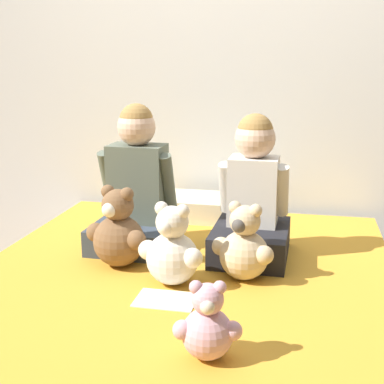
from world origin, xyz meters
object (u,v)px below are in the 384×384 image
Objects in this scene: child_on_left at (137,191)px; pillow_at_headboard at (215,208)px; bed at (178,339)px; teddy_bear_held_by_right_child at (244,247)px; child_on_right at (253,201)px; teddy_bear_held_by_left_child at (118,233)px; sign_card at (166,300)px; teddy_bear_at_foot_of_bed at (207,326)px; teddy_bear_between_children at (172,250)px.

pillow_at_headboard is at bearing 63.01° from child_on_left.
bed is 0.45m from teddy_bear_held_by_right_child.
child_on_right is 1.20× the size of pillow_at_headboard.
teddy_bear_held_by_left_child is at bearing -109.99° from pillow_at_headboard.
sign_card is at bearing -89.95° from pillow_at_headboard.
child_on_left is 0.27m from teddy_bear_held_by_left_child.
teddy_bear_at_foot_of_bed is at bearing -67.33° from bed.
pillow_at_headboard is (0.01, 0.86, -0.07)m from teddy_bear_between_children.
child_on_left is 0.63m from sign_card.
teddy_bear_held_by_right_child is at bearing 76.59° from teddy_bear_at_foot_of_bed.
teddy_bear_held_by_left_child is at bearing -153.50° from child_on_right.
child_on_right is 0.86m from teddy_bear_at_foot_of_bed.
teddy_bear_held_by_right_child is at bearing -72.49° from pillow_at_headboard.
teddy_bear_held_by_right_child is (0.24, 0.08, 0.37)m from bed.
teddy_bear_held_by_left_child is 0.28m from teddy_bear_between_children.
child_on_left reaches higher than child_on_right.
pillow_at_headboard reaches higher than bed.
teddy_bear_held_by_right_child is (-0.00, -0.27, -0.11)m from child_on_right.
bed is at bearing -51.48° from child_on_left.
teddy_bear_between_children is at bearing -10.21° from teddy_bear_held_by_left_child.
sign_card reaches higher than bed.
child_on_right reaches higher than teddy_bear_held_by_right_child.
pillow_at_headboard is at bearing 127.30° from teddy_bear_held_by_right_child.
teddy_bear_held_by_right_child is 0.27m from teddy_bear_between_children.
child_on_left is 1.05× the size of child_on_right.
child_on_left is at bearing 109.20° from teddy_bear_at_foot_of_bed.
teddy_bear_between_children is 1.47× the size of sign_card.
child_on_left is 2.99× the size of sign_card.
sign_card is (-0.24, -0.24, -0.12)m from teddy_bear_held_by_right_child.
bed is 3.42× the size of child_on_right.
teddy_bear_at_foot_of_bed is (0.22, -0.47, -0.03)m from teddy_bear_between_children.
sign_card is at bearing -28.90° from teddy_bear_held_by_left_child.
teddy_bear_between_children is 0.52m from teddy_bear_at_foot_of_bed.
child_on_right is at bearing 109.53° from teddy_bear_held_by_right_child.
bed is 0.66m from child_on_left.
teddy_bear_at_foot_of_bed is (-0.04, -0.84, -0.14)m from child_on_right.
teddy_bear_between_children is (-0.25, -0.10, 0.00)m from teddy_bear_held_by_right_child.
bed is 8.87× the size of teddy_bear_at_foot_of_bed.
pillow_at_headboard is at bearing 104.13° from teddy_bear_between_children.
teddy_bear_at_foot_of_bed is 0.40m from sign_card.
teddy_bear_at_foot_of_bed is at bearing -59.42° from child_on_left.
teddy_bear_at_foot_of_bed is 1.35m from pillow_at_headboard.
child_on_right is at bearing 55.49° from bed.
teddy_bear_held_by_left_child is at bearing 167.98° from teddy_bear_between_children.
teddy_bear_at_foot_of_bed reaches higher than sign_card.
teddy_bear_between_children is (0.25, -0.13, -0.01)m from teddy_bear_held_by_left_child.
child_on_right is at bearing 70.67° from teddy_bear_between_children.
teddy_bear_between_children is at bearing -138.63° from teddy_bear_held_by_right_child.
teddy_bear_held_by_right_child reaches higher than sign_card.
sign_card is (0.27, -0.27, -0.14)m from teddy_bear_held_by_left_child.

